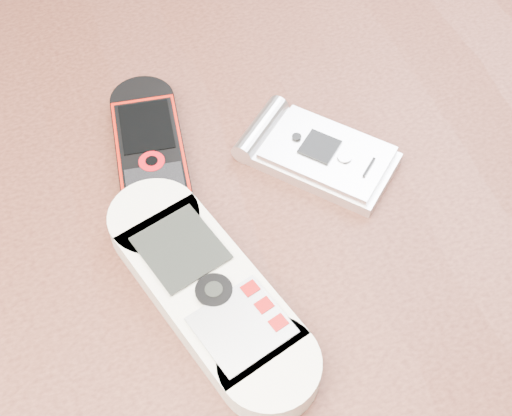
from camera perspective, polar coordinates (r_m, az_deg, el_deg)
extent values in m
cube|color=black|center=(0.48, -0.56, -2.08)|extent=(1.20, 0.80, 0.03)
cube|color=black|center=(1.16, 19.58, 8.77)|extent=(0.06, 0.06, 0.71)
cube|color=white|center=(0.43, -3.85, -6.55)|extent=(0.11, 0.19, 0.02)
cube|color=black|center=(0.49, -8.37, 3.96)|extent=(0.07, 0.16, 0.02)
cube|color=silver|center=(0.49, 5.38, 4.25)|extent=(0.11, 0.12, 0.02)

